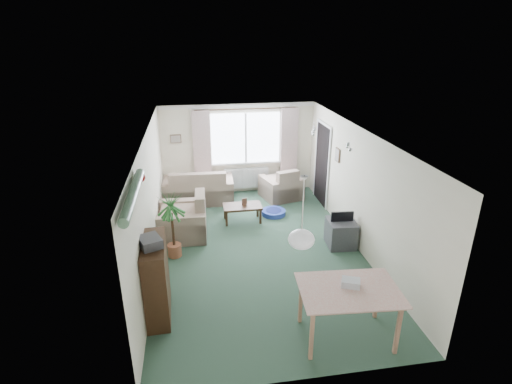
{
  "coord_description": "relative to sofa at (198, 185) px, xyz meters",
  "views": [
    {
      "loc": [
        -1.17,
        -6.9,
        4.09
      ],
      "look_at": [
        0.0,
        0.3,
        1.15
      ],
      "focal_mm": 28.0,
      "sensor_mm": 36.0,
      "label": 1
    }
  ],
  "objects": [
    {
      "name": "ground",
      "position": [
        1.1,
        -2.75,
        -0.44
      ],
      "size": [
        6.5,
        6.5,
        0.0
      ],
      "primitive_type": "plane",
      "color": "#2B4837"
    },
    {
      "name": "window",
      "position": [
        1.3,
        0.48,
        1.06
      ],
      "size": [
        1.8,
        0.03,
        1.3
      ],
      "primitive_type": "cube",
      "color": "white"
    },
    {
      "name": "curtain_rod",
      "position": [
        1.3,
        0.4,
        1.83
      ],
      "size": [
        2.6,
        0.03,
        0.03
      ],
      "primitive_type": "cube",
      "color": "black"
    },
    {
      "name": "curtain_left",
      "position": [
        0.15,
        0.38,
        0.83
      ],
      "size": [
        0.45,
        0.08,
        2.0
      ],
      "primitive_type": "cube",
      "color": "beige"
    },
    {
      "name": "curtain_right",
      "position": [
        2.45,
        0.38,
        0.83
      ],
      "size": [
        0.45,
        0.08,
        2.0
      ],
      "primitive_type": "cube",
      "color": "beige"
    },
    {
      "name": "radiator",
      "position": [
        1.3,
        0.44,
        -0.04
      ],
      "size": [
        1.2,
        0.1,
        0.55
      ],
      "primitive_type": "cube",
      "color": "white"
    },
    {
      "name": "doorway",
      "position": [
        3.08,
        -0.55,
        0.56
      ],
      "size": [
        0.03,
        0.95,
        2.0
      ],
      "primitive_type": "cube",
      "color": "black"
    },
    {
      "name": "pendant_lamp",
      "position": [
        1.3,
        -5.05,
        1.04
      ],
      "size": [
        0.36,
        0.36,
        0.36
      ],
      "primitive_type": "sphere",
      "color": "white"
    },
    {
      "name": "tinsel_garland",
      "position": [
        -0.82,
        -5.05,
        1.84
      ],
      "size": [
        1.6,
        1.6,
        0.12
      ],
      "primitive_type": "cylinder",
      "color": "#196626"
    },
    {
      "name": "bauble_cluster_a",
      "position": [
        2.4,
        -1.85,
        1.78
      ],
      "size": [
        0.2,
        0.2,
        0.2
      ],
      "primitive_type": "sphere",
      "color": "silver"
    },
    {
      "name": "bauble_cluster_b",
      "position": [
        2.7,
        -3.05,
        1.78
      ],
      "size": [
        0.2,
        0.2,
        0.2
      ],
      "primitive_type": "sphere",
      "color": "silver"
    },
    {
      "name": "wall_picture_back",
      "position": [
        -0.5,
        0.48,
        1.11
      ],
      "size": [
        0.28,
        0.03,
        0.22
      ],
      "primitive_type": "cube",
      "color": "brown"
    },
    {
      "name": "wall_picture_right",
      "position": [
        3.08,
        -1.55,
        1.11
      ],
      "size": [
        0.03,
        0.24,
        0.3
      ],
      "primitive_type": "cube",
      "color": "brown"
    },
    {
      "name": "sofa",
      "position": [
        0.0,
        0.0,
        0.0
      ],
      "size": [
        1.8,
        1.01,
        0.88
      ],
      "primitive_type": "cube",
      "rotation": [
        0.0,
        0.0,
        3.1
      ],
      "color": "beige",
      "rests_on": "ground"
    },
    {
      "name": "armchair_corner",
      "position": [
        2.15,
        -0.11,
        -0.02
      ],
      "size": [
        1.14,
        1.1,
        0.84
      ],
      "primitive_type": "cube",
      "rotation": [
        0.0,
        0.0,
        3.41
      ],
      "color": "#BCA68E",
      "rests_on": "ground"
    },
    {
      "name": "armchair_left",
      "position": [
        -0.4,
        -1.84,
        0.04
      ],
      "size": [
        1.05,
        1.1,
        0.95
      ],
      "primitive_type": "cube",
      "rotation": [
        0.0,
        0.0,
        -1.61
      ],
      "color": "tan",
      "rests_on": "ground"
    },
    {
      "name": "coffee_table",
      "position": [
        0.96,
        -1.36,
        -0.24
      ],
      "size": [
        0.88,
        0.49,
        0.39
      ],
      "primitive_type": "cube",
      "rotation": [
        0.0,
        0.0,
        0.01
      ],
      "color": "black",
      "rests_on": "ground"
    },
    {
      "name": "photo_frame",
      "position": [
        1.01,
        -1.33,
        0.03
      ],
      "size": [
        0.12,
        0.05,
        0.16
      ],
      "primitive_type": "cube",
      "rotation": [
        0.0,
        0.0,
        0.3
      ],
      "color": "brown",
      "rests_on": "coffee_table"
    },
    {
      "name": "bookshelf",
      "position": [
        -0.74,
        -4.38,
        0.18
      ],
      "size": [
        0.38,
        1.03,
        1.24
      ],
      "primitive_type": "cube",
      "rotation": [
        0.0,
        0.0,
        0.04
      ],
      "color": "black",
      "rests_on": "ground"
    },
    {
      "name": "hifi_box",
      "position": [
        -0.76,
        -4.48,
        0.87
      ],
      "size": [
        0.39,
        0.43,
        0.14
      ],
      "primitive_type": "cube",
      "rotation": [
        0.0,
        0.0,
        0.39
      ],
      "color": "#3A393F",
      "rests_on": "bookshelf"
    },
    {
      "name": "houseplant",
      "position": [
        -0.55,
        -2.69,
        0.23
      ],
      "size": [
        0.74,
        0.74,
        1.34
      ],
      "primitive_type": "cylinder",
      "rotation": [
        0.0,
        0.0,
        0.35
      ],
      "color": "#1C522C",
      "rests_on": "ground"
    },
    {
      "name": "dining_table",
      "position": [
        1.93,
        -5.35,
        -0.04
      ],
      "size": [
        1.33,
        0.94,
        0.79
      ],
      "primitive_type": "cube",
      "rotation": [
        0.0,
        0.0,
        -0.07
      ],
      "color": "#9D7155",
      "rests_on": "ground"
    },
    {
      "name": "gift_box",
      "position": [
        1.97,
        -5.28,
        0.41
      ],
      "size": [
        0.3,
        0.26,
        0.12
      ],
      "primitive_type": "cube",
      "rotation": [
        0.0,
        0.0,
        -0.39
      ],
      "color": "silver",
      "rests_on": "dining_table"
    },
    {
      "name": "tv_cube",
      "position": [
        2.8,
        -2.79,
        -0.17
      ],
      "size": [
        0.58,
        0.63,
        0.54
      ],
      "primitive_type": "cube",
      "rotation": [
        0.0,
        0.0,
        -0.07
      ],
      "color": "#313236",
      "rests_on": "ground"
    },
    {
      "name": "pet_bed",
      "position": [
        1.74,
        -1.14,
        -0.38
      ],
      "size": [
        0.66,
        0.66,
        0.11
      ],
      "primitive_type": "cylinder",
      "rotation": [
        0.0,
        0.0,
        0.19
      ],
      "color": "#22379E",
      "rests_on": "ground"
    }
  ]
}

